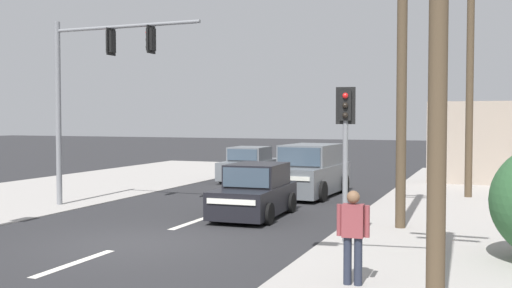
% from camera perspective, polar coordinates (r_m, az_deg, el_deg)
% --- Properties ---
extents(ground_plane, '(140.00, 140.00, 0.00)m').
position_cam_1_polar(ground_plane, '(14.10, -11.77, -9.26)').
color(ground_plane, '#28282B').
extents(lane_dash_near, '(0.20, 2.40, 0.01)m').
position_cam_1_polar(lane_dash_near, '(12.51, -16.88, -10.79)').
color(lane_dash_near, silver).
rests_on(lane_dash_near, ground).
extents(lane_dash_mid, '(0.20, 2.40, 0.01)m').
position_cam_1_polar(lane_dash_mid, '(16.64, -6.07, -7.42)').
color(lane_dash_mid, silver).
rests_on(lane_dash_mid, ground).
extents(lane_dash_far, '(0.20, 2.40, 0.01)m').
position_cam_1_polar(lane_dash_far, '(21.16, 0.20, -5.30)').
color(lane_dash_far, silver).
rests_on(lane_dash_far, ground).
extents(utility_pole_midground_right, '(1.80, 0.26, 9.34)m').
position_cam_1_polar(utility_pole_midground_right, '(15.96, 13.75, 9.79)').
color(utility_pole_midground_right, '#4C3D2B').
rests_on(utility_pole_midground_right, ground).
extents(utility_pole_background_right, '(1.80, 0.26, 10.48)m').
position_cam_1_polar(utility_pole_background_right, '(22.97, 19.74, 8.87)').
color(utility_pole_background_right, '#4C3D2B').
rests_on(utility_pole_background_right, ground).
extents(traffic_signal_mast, '(5.29, 0.45, 6.00)m').
position_cam_1_polar(traffic_signal_mast, '(19.86, -15.47, 6.09)').
color(traffic_signal_mast, slate).
rests_on(traffic_signal_mast, ground).
extents(pedestal_signal_right_kerb, '(0.44, 0.30, 3.56)m').
position_cam_1_polar(pedestal_signal_right_kerb, '(13.72, 8.51, 0.62)').
color(pedestal_signal_right_kerb, slate).
rests_on(pedestal_signal_right_kerb, ground).
extents(hatchback_kerbside_parked, '(1.90, 3.70, 1.53)m').
position_cam_1_polar(hatchback_kerbside_parked, '(17.43, -0.12, -4.64)').
color(hatchback_kerbside_parked, black).
rests_on(hatchback_kerbside_parked, ground).
extents(suv_receding_far, '(2.22, 4.61, 1.90)m').
position_cam_1_polar(suv_receding_far, '(22.21, 5.17, -2.66)').
color(suv_receding_far, slate).
rests_on(suv_receding_far, ground).
extents(sedan_oncoming_mid, '(1.99, 4.29, 1.56)m').
position_cam_1_polar(sedan_oncoming_mid, '(27.53, -0.58, -2.05)').
color(sedan_oncoming_mid, slate).
rests_on(sedan_oncoming_mid, ground).
extents(pedestrian_at_kerb, '(0.56, 0.24, 1.63)m').
position_cam_1_polar(pedestrian_at_kerb, '(10.34, 9.23, -8.28)').
color(pedestrian_at_kerb, '#232838').
rests_on(pedestrian_at_kerb, ground).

